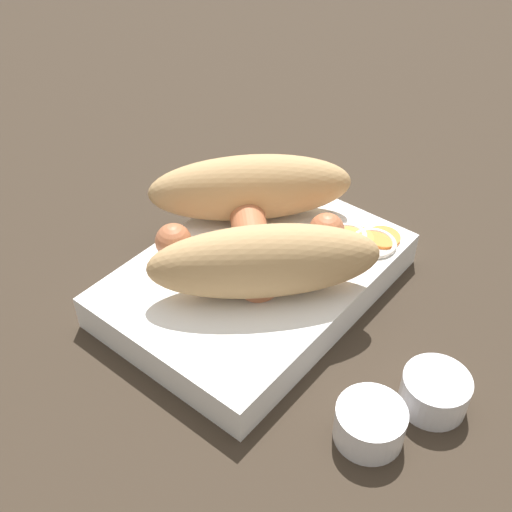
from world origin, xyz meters
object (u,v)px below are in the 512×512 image
at_px(condiment_cup_near, 370,425).
at_px(condiment_cup_far, 434,393).
at_px(food_tray, 256,279).
at_px(bread_roll, 257,222).
at_px(sausage, 251,236).

bearing_deg(condiment_cup_near, condiment_cup_far, -22.48).
relative_size(food_tray, condiment_cup_near, 5.01).
xyz_separation_m(bread_roll, condiment_cup_near, (-0.08, -0.16, -0.05)).
height_order(food_tray, bread_roll, bread_roll).
relative_size(bread_roll, condiment_cup_near, 4.79).
height_order(bread_roll, condiment_cup_near, bread_roll).
distance_m(food_tray, condiment_cup_near, 0.16).
bearing_deg(food_tray, bread_roll, 36.41).
relative_size(food_tray, condiment_cup_far, 5.01).
bearing_deg(sausage, bread_roll, -56.02).
xyz_separation_m(condiment_cup_near, condiment_cup_far, (0.05, -0.02, 0.00)).
height_order(sausage, condiment_cup_near, sausage).
height_order(food_tray, condiment_cup_far, food_tray).
distance_m(sausage, condiment_cup_far, 0.19).
bearing_deg(food_tray, condiment_cup_near, -112.48).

